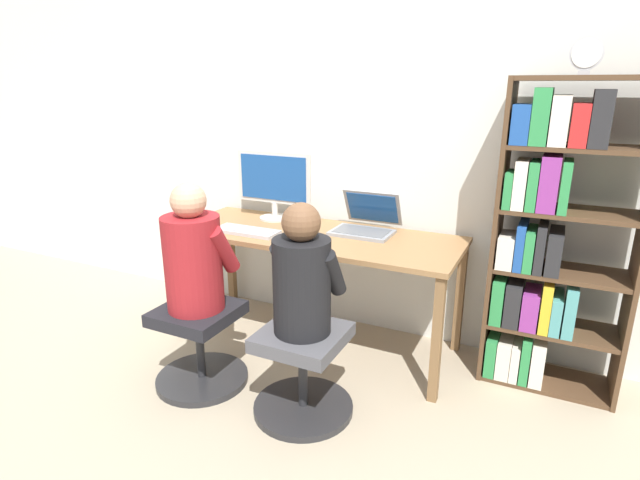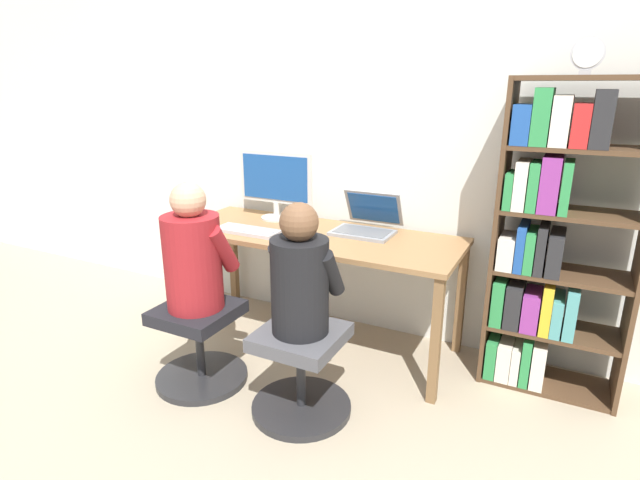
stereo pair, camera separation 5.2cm
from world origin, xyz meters
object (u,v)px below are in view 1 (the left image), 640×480
Objects in this scene: person_at_monitor at (193,256)px; keyboard at (247,231)px; office_chair_left at (200,344)px; desk_clock at (586,55)px; person_at_laptop at (302,277)px; laptop at (365,224)px; desktop_monitor at (274,184)px; bookshelf at (547,242)px; office_chair_right at (303,370)px.

keyboard is at bearing 91.24° from person_at_monitor.
desk_clock reaches higher than office_chair_left.
person_at_monitor is (-0.00, 0.01, 0.52)m from office_chair_left.
person_at_laptop is at bearing -37.61° from keyboard.
laptop is 1.46m from desk_clock.
bookshelf is (1.72, -0.06, -0.16)m from desktop_monitor.
person_at_monitor is at bearing -88.14° from desktop_monitor.
person_at_laptop is 0.39× the size of bookshelf.
person_at_laptop is at bearing -141.80° from bookshelf.
desk_clock is (1.09, -0.12, 0.96)m from laptop.
laptop is 0.71× the size of office_chair_right.
desktop_monitor reaches higher than person_at_monitor.
desk_clock is at bearing 23.37° from person_at_monitor.
office_chair_left is 0.82m from person_at_laptop.
office_chair_right is 0.75× the size of person_at_monitor.
person_at_monitor is (-0.65, -0.87, -0.04)m from laptop.
desktop_monitor reaches higher than laptop.
person_at_monitor is (-0.65, -0.01, 0.52)m from office_chair_right.
office_chair_left is at bearing -88.78° from keyboard.
desktop_monitor is 1.06× the size of office_chair_right.
desktop_monitor is 1.49× the size of laptop.
desktop_monitor is at bearing 127.56° from office_chair_right.
desktop_monitor is 1.73m from bookshelf.
bookshelf is (1.04, 0.82, 0.59)m from office_chair_right.
bookshelf is at bearing -2.00° from laptop.
person_at_monitor reaches higher than keyboard.
person_at_monitor is 0.65m from person_at_laptop.
office_chair_left is 0.80× the size of person_at_laptop.
person_at_laptop is at bearing 1.74° from office_chair_left.
desktop_monitor is 0.92m from person_at_monitor.
person_at_laptop is 3.95× the size of desk_clock.
keyboard is 0.99m from office_chair_right.
office_chair_right is 2.02m from desk_clock.
desk_clock reaches higher than bookshelf.
bookshelf is at bearing 38.20° from person_at_laptop.
bookshelf reaches higher than person_at_laptop.
office_chair_left and office_chair_right have the same top height.
office_chair_left is (0.01, -0.53, -0.52)m from keyboard.
keyboard is 0.52m from person_at_monitor.
keyboard is 0.74m from office_chair_left.
desk_clock reaches higher than keyboard.
laptop is 0.86m from person_at_laptop.
bookshelf is (1.69, 0.84, 0.59)m from office_chair_left.
desk_clock is at bearing -4.51° from desktop_monitor.
bookshelf is at bearing 26.39° from office_chair_left.
keyboard is 0.63× the size of person_at_laptop.
desktop_monitor is 1.34× the size of keyboard.
keyboard is at bearing -172.56° from desk_clock.
desk_clock reaches higher than office_chair_right.
laptop is 1.03m from office_chair_right.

